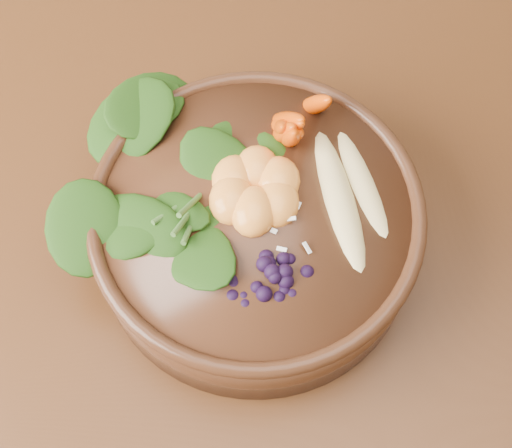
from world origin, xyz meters
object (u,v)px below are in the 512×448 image
(blueberry_pile, at_px, (272,263))
(banana_halves, at_px, (353,183))
(stoneware_bowl, at_px, (256,229))
(mandarin_cluster, at_px, (255,181))
(kale_heap, at_px, (193,143))
(carrot_cluster, at_px, (301,99))
(dining_table, at_px, (484,366))

(blueberry_pile, bearing_deg, banana_halves, 52.90)
(stoneware_bowl, bearing_deg, mandarin_cluster, 98.07)
(kale_heap, xyz_separation_m, carrot_cluster, (0.09, 0.04, 0.02))
(banana_halves, distance_m, blueberry_pile, 0.11)
(dining_table, height_order, carrot_cluster, carrot_cluster)
(carrot_cluster, height_order, blueberry_pile, carrot_cluster)
(dining_table, bearing_deg, stoneware_bowl, 163.57)
(banana_halves, bearing_deg, blueberry_pile, -141.51)
(mandarin_cluster, xyz_separation_m, blueberry_pile, (0.02, -0.08, 0.00))
(mandarin_cluster, distance_m, blueberry_pile, 0.08)
(banana_halves, relative_size, blueberry_pile, 1.25)
(dining_table, height_order, blueberry_pile, blueberry_pile)
(kale_heap, distance_m, banana_halves, 0.14)
(kale_heap, relative_size, banana_halves, 1.13)
(carrot_cluster, bearing_deg, blueberry_pile, -109.55)
(carrot_cluster, bearing_deg, dining_table, -51.92)
(kale_heap, bearing_deg, carrot_cluster, 24.92)
(dining_table, distance_m, mandarin_cluster, 0.32)
(kale_heap, bearing_deg, blueberry_pile, -53.79)
(dining_table, distance_m, banana_halves, 0.27)
(mandarin_cluster, bearing_deg, stoneware_bowl, -81.93)
(carrot_cluster, distance_m, mandarin_cluster, 0.08)
(banana_halves, bearing_deg, stoneware_bowl, -177.26)
(stoneware_bowl, height_order, kale_heap, kale_heap)
(stoneware_bowl, height_order, carrot_cluster, carrot_cluster)
(kale_heap, height_order, mandarin_cluster, kale_heap)
(carrot_cluster, bearing_deg, kale_heap, -169.49)
(dining_table, relative_size, stoneware_bowl, 5.39)
(kale_heap, bearing_deg, banana_halves, -9.14)
(dining_table, height_order, banana_halves, banana_halves)
(kale_heap, distance_m, blueberry_pile, 0.13)
(stoneware_bowl, bearing_deg, banana_halves, 17.15)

